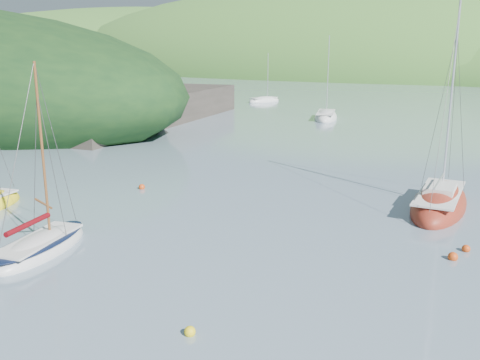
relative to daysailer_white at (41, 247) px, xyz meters
The scene contains 7 objects.
ground 5.21m from the daysailer_white, ahead, with size 700.00×700.00×0.00m, color slate.
shoreline_hills 172.23m from the daysailer_white, 91.48° to the left, with size 690.00×135.00×56.00m.
daysailer_white is the anchor object (origin of this frame).
sloop_red 21.49m from the daysailer_white, 48.97° to the left, with size 3.48×8.60×12.45m.
distant_sloop_a 48.91m from the daysailer_white, 97.17° to the left, with size 5.12×8.30×11.18m.
distant_sloop_c 66.63m from the daysailer_white, 109.94° to the left, with size 4.23×6.34×8.55m.
mooring_buoys 9.92m from the daysailer_white, 37.43° to the left, with size 20.31×13.40×0.44m.
Camera 1 is at (14.33, -14.53, 9.13)m, focal length 40.00 mm.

